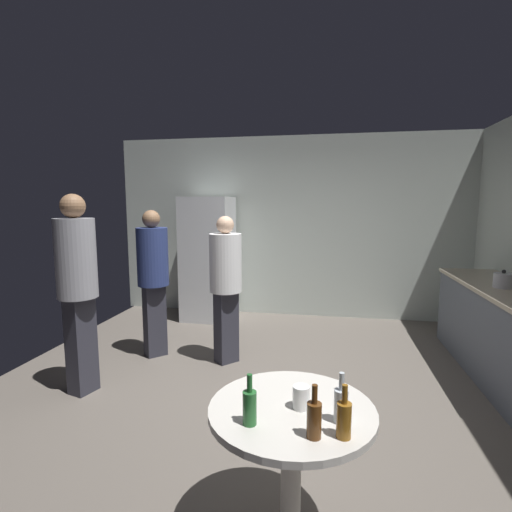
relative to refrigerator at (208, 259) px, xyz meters
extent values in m
cube|color=#5B544C|center=(1.16, -2.20, -0.95)|extent=(5.20, 5.20, 0.10)
cube|color=beige|center=(1.16, 0.43, 0.45)|extent=(5.32, 0.06, 2.70)
cube|color=silver|center=(0.00, 0.00, 0.00)|extent=(0.70, 0.65, 1.80)
cube|color=#262628|center=(0.21, -0.34, 0.09)|extent=(0.03, 0.03, 0.60)
cube|color=#4C515B|center=(3.44, -1.36, -0.47)|extent=(0.60, 2.12, 0.86)
cube|color=tan|center=(3.44, -1.36, -0.02)|extent=(0.64, 2.16, 0.04)
cylinder|color=#B2B2B7|center=(3.39, -1.42, 0.07)|extent=(0.17, 0.17, 0.14)
sphere|color=black|center=(3.39, -1.42, 0.16)|extent=(0.04, 0.04, 0.04)
cylinder|color=beige|center=(1.58, -3.69, -0.55)|extent=(0.10, 0.10, 0.70)
cylinder|color=beige|center=(1.58, -3.69, -0.18)|extent=(0.80, 0.80, 0.03)
cylinder|color=#8C5919|center=(1.81, -3.90, -0.09)|extent=(0.06, 0.06, 0.15)
cylinder|color=#8C5919|center=(1.81, -3.90, 0.02)|extent=(0.02, 0.02, 0.08)
cylinder|color=#593314|center=(1.69, -3.92, -0.09)|extent=(0.06, 0.06, 0.15)
cylinder|color=#593314|center=(1.69, -3.92, 0.02)|extent=(0.02, 0.02, 0.08)
cylinder|color=#26662D|center=(1.41, -3.87, -0.09)|extent=(0.06, 0.06, 0.15)
cylinder|color=#26662D|center=(1.41, -3.87, 0.02)|extent=(0.02, 0.02, 0.08)
cylinder|color=silver|center=(1.80, -3.78, -0.09)|extent=(0.06, 0.06, 0.15)
cylinder|color=silver|center=(1.80, -3.78, 0.02)|extent=(0.02, 0.02, 0.08)
cylinder|color=white|center=(1.62, -3.70, -0.11)|extent=(0.08, 0.08, 0.11)
cube|color=#2D2D38|center=(-0.43, -2.44, -0.46)|extent=(0.22, 0.26, 0.88)
cylinder|color=gray|center=(-0.43, -2.44, 0.33)|extent=(0.42, 0.42, 0.70)
sphere|color=#8C6647|center=(-0.43, -2.44, 0.78)|extent=(0.21, 0.21, 0.21)
cube|color=#2D2D38|center=(-0.16, -1.50, -0.50)|extent=(0.28, 0.28, 0.81)
cylinder|color=navy|center=(-0.16, -1.50, 0.22)|extent=(0.48, 0.48, 0.64)
sphere|color=#8C6647|center=(-0.16, -1.50, 0.64)|extent=(0.19, 0.19, 0.19)
cube|color=#2D2D38|center=(0.68, -1.54, -0.51)|extent=(0.27, 0.28, 0.78)
cylinder|color=white|center=(0.68, -1.54, 0.18)|extent=(0.48, 0.48, 0.61)
sphere|color=#D8AD8C|center=(0.68, -1.54, 0.58)|extent=(0.18, 0.18, 0.18)
camera|label=1|loc=(1.72, -5.43, 0.79)|focal=27.11mm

